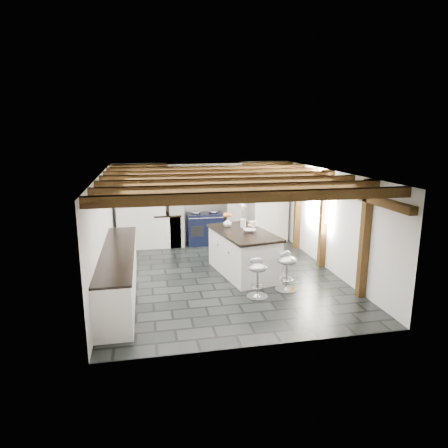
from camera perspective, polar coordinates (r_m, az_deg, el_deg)
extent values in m
plane|color=black|center=(8.96, -0.12, -7.47)|extent=(6.00, 6.00, 0.00)
plane|color=white|center=(11.51, -3.05, 3.12)|extent=(5.00, 0.00, 5.00)
plane|color=white|center=(8.50, -16.89, -1.07)|extent=(0.00, 6.00, 6.00)
plane|color=white|center=(9.42, 14.97, 0.41)|extent=(0.00, 6.00, 6.00)
plane|color=white|center=(8.42, -0.13, 7.33)|extent=(6.00, 6.00, 0.00)
cube|color=white|center=(11.17, -6.87, 1.69)|extent=(0.40, 0.60, 1.90)
cube|color=white|center=(11.40, 1.17, 2.01)|extent=(0.40, 0.60, 1.90)
cube|color=#533817|center=(11.10, -2.87, 7.13)|extent=(2.10, 0.65, 0.18)
cube|color=white|center=(11.09, -2.88, 7.92)|extent=(2.00, 0.60, 0.31)
cube|color=black|center=(10.78, -2.62, 7.27)|extent=(1.00, 0.03, 0.22)
cube|color=silver|center=(10.77, -2.61, 7.26)|extent=(0.90, 0.01, 0.14)
cube|color=white|center=(11.13, -11.76, 1.72)|extent=(1.30, 0.58, 2.00)
cube|color=white|center=(11.68, 6.45, 2.45)|extent=(1.00, 0.58, 2.00)
cube|color=white|center=(8.11, -14.81, -6.87)|extent=(0.60, 3.80, 0.88)
cube|color=black|center=(7.97, -15.00, -3.76)|extent=(0.64, 3.80, 0.04)
cube|color=white|center=(11.27, -8.07, -0.91)|extent=(0.70, 0.60, 0.88)
cube|color=black|center=(11.16, -8.14, 1.38)|extent=(0.74, 0.64, 0.04)
cube|color=#533817|center=(9.24, 14.81, 5.23)|extent=(0.15, 5.80, 0.14)
plane|color=white|center=(9.86, 13.47, 3.43)|extent=(0.00, 0.90, 0.90)
cube|color=#533817|center=(5.93, 4.79, 3.91)|extent=(5.00, 0.16, 0.16)
cube|color=#533817|center=(6.75, 2.75, 5.08)|extent=(5.00, 0.16, 0.16)
cube|color=#533817|center=(7.59, 1.15, 5.99)|extent=(5.00, 0.16, 0.16)
cube|color=#533817|center=(8.43, -0.13, 6.72)|extent=(5.00, 0.16, 0.16)
cube|color=#533817|center=(9.28, -1.18, 7.31)|extent=(5.00, 0.16, 0.16)
cube|color=#533817|center=(10.13, -2.06, 7.80)|extent=(5.00, 0.16, 0.16)
cube|color=#533817|center=(10.98, -2.81, 8.21)|extent=(5.00, 0.16, 0.16)
cube|color=#533817|center=(8.02, 19.46, -2.11)|extent=(0.15, 0.15, 2.30)
cube|color=#533817|center=(9.56, 14.01, 0.65)|extent=(0.15, 0.15, 2.30)
cube|color=#533817|center=(10.99, 10.48, 2.43)|extent=(0.15, 0.15, 2.30)
cylinder|color=black|center=(8.52, 2.92, 4.87)|extent=(0.01, 0.01, 0.56)
cylinder|color=white|center=(8.57, 2.89, 2.69)|extent=(0.09, 0.09, 0.22)
cylinder|color=black|center=(8.82, 2.75, 5.16)|extent=(0.01, 0.01, 0.56)
cylinder|color=white|center=(8.87, 2.73, 3.04)|extent=(0.09, 0.09, 0.22)
cylinder|color=black|center=(9.12, 2.60, 5.42)|extent=(0.01, 0.01, 0.56)
cylinder|color=white|center=(9.17, 2.58, 3.38)|extent=(0.09, 0.09, 0.22)
cube|color=black|center=(11.35, -2.77, -0.64)|extent=(1.00, 0.60, 0.90)
ellipsoid|color=silver|center=(11.21, -4.06, 1.68)|extent=(0.28, 0.28, 0.11)
ellipsoid|color=silver|center=(11.28, -1.54, 1.79)|extent=(0.28, 0.28, 0.11)
cylinder|color=silver|center=(10.96, -2.54, 0.85)|extent=(0.95, 0.03, 0.03)
cube|color=black|center=(11.03, -3.82, -1.07)|extent=(0.35, 0.02, 0.30)
cube|color=black|center=(11.10, -1.26, -0.94)|extent=(0.35, 0.02, 0.30)
cube|color=white|center=(8.99, 2.74, -4.26)|extent=(1.28, 2.04, 0.93)
cube|color=black|center=(8.86, 2.77, -1.23)|extent=(1.38, 2.14, 0.05)
imported|color=white|center=(9.24, 0.52, 0.20)|extent=(0.23, 0.23, 0.20)
ellipsoid|color=orange|center=(9.20, 0.53, 1.19)|extent=(0.21, 0.21, 0.13)
cylinder|color=white|center=(9.22, 2.72, 0.12)|extent=(0.13, 0.13, 0.19)
imported|color=white|center=(8.80, 3.69, -0.95)|extent=(0.32, 0.32, 0.07)
cylinder|color=white|center=(9.00, 4.17, -0.51)|extent=(0.05, 0.05, 0.11)
cylinder|color=white|center=(8.98, 4.17, -0.13)|extent=(0.23, 0.23, 0.02)
cylinder|color=tan|center=(8.97, 4.18, 0.15)|extent=(0.18, 0.18, 0.07)
cylinder|color=silver|center=(8.31, 8.82, -9.23)|extent=(0.44, 0.44, 0.03)
cone|color=silver|center=(8.29, 8.83, -8.94)|extent=(0.20, 0.20, 0.08)
cylinder|color=silver|center=(8.19, 8.90, -7.21)|extent=(0.05, 0.05, 0.54)
torus|color=silver|center=(8.22, 8.88, -7.79)|extent=(0.28, 0.28, 0.02)
ellipsoid|color=#90939D|center=(8.09, 8.98, -5.17)|extent=(0.53, 0.53, 0.18)
ellipsoid|color=#90939D|center=(8.13, 8.51, -4.34)|extent=(0.30, 0.22, 0.15)
cylinder|color=silver|center=(7.91, 4.76, -10.28)|extent=(0.42, 0.42, 0.03)
cone|color=silver|center=(7.90, 4.76, -10.00)|extent=(0.19, 0.19, 0.08)
cylinder|color=silver|center=(7.80, 4.80, -8.26)|extent=(0.05, 0.05, 0.52)
torus|color=silver|center=(7.83, 4.79, -8.84)|extent=(0.27, 0.27, 0.02)
ellipsoid|color=#90939D|center=(7.70, 4.84, -6.21)|extent=(0.46, 0.46, 0.17)
ellipsoid|color=#90939D|center=(7.76, 4.82, -5.31)|extent=(0.28, 0.17, 0.15)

